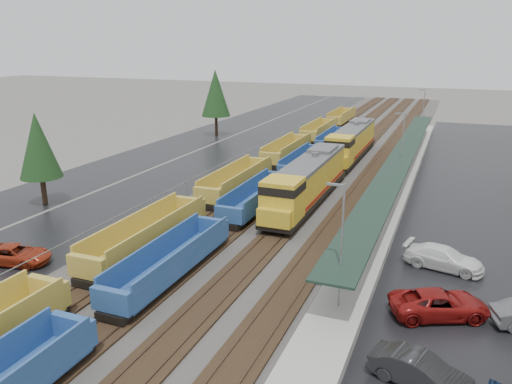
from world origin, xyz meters
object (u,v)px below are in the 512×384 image
(parked_car_east_a, at_px, (420,372))
(locomotive_lead, at_px, (307,182))
(locomotive_trail, at_px, (351,142))
(parked_car_east_b, at_px, (439,304))
(parked_car_west_c, at_px, (16,255))
(parked_car_east_c, at_px, (444,258))
(well_string_yellow, at_px, (237,182))
(well_string_blue, at_px, (221,225))

(parked_car_east_a, bearing_deg, locomotive_lead, 44.07)
(locomotive_trail, relative_size, parked_car_east_b, 3.61)
(parked_car_west_c, xyz_separation_m, parked_car_east_c, (28.42, 10.58, 0.09))
(well_string_yellow, distance_m, parked_car_east_a, 32.25)
(well_string_blue, relative_size, parked_car_east_b, 16.09)
(well_string_blue, bearing_deg, parked_car_east_a, -38.41)
(well_string_yellow, bearing_deg, parked_car_east_a, -50.85)
(parked_car_east_b, bearing_deg, locomotive_lead, 13.29)
(well_string_blue, bearing_deg, well_string_yellow, 108.39)
(locomotive_trail, relative_size, well_string_yellow, 0.18)
(well_string_blue, height_order, parked_car_east_b, well_string_blue)
(parked_car_east_b, height_order, parked_car_east_c, parked_car_east_b)
(parked_car_west_c, bearing_deg, parked_car_east_c, -81.85)
(locomotive_lead, height_order, well_string_yellow, locomotive_lead)
(locomotive_lead, height_order, parked_car_west_c, locomotive_lead)
(locomotive_trail, height_order, parked_car_west_c, locomotive_trail)
(locomotive_lead, height_order, well_string_blue, locomotive_lead)
(parked_car_east_c, bearing_deg, well_string_blue, 103.77)
(locomotive_trail, bearing_deg, parked_car_west_c, -110.55)
(locomotive_lead, bearing_deg, parked_car_east_a, -62.32)
(parked_car_west_c, distance_m, parked_car_east_a, 28.07)
(parked_car_west_c, height_order, parked_car_east_b, parked_car_east_b)
(locomotive_lead, relative_size, well_string_yellow, 0.18)
(parked_car_east_a, bearing_deg, parked_car_east_b, 11.88)
(locomotive_trail, distance_m, parked_car_east_a, 46.28)
(parked_car_west_c, distance_m, parked_car_east_b, 28.68)
(parked_car_west_c, bearing_deg, locomotive_lead, -49.50)
(locomotive_lead, relative_size, parked_car_east_a, 4.35)
(locomotive_lead, height_order, parked_car_east_c, locomotive_lead)
(locomotive_lead, xyz_separation_m, well_string_yellow, (-8.00, 1.44, -1.23))
(well_string_blue, xyz_separation_m, parked_car_east_b, (16.90, -6.14, -0.36))
(parked_car_east_a, distance_m, parked_car_east_b, 6.85)
(well_string_yellow, xyz_separation_m, parked_car_west_c, (-7.54, -21.89, -0.52))
(well_string_yellow, height_order, parked_car_west_c, well_string_yellow)
(well_string_yellow, distance_m, parked_car_east_c, 23.75)
(locomotive_lead, bearing_deg, well_string_yellow, 169.78)
(parked_car_east_a, bearing_deg, locomotive_trail, 31.89)
(well_string_blue, bearing_deg, locomotive_lead, 69.31)
(parked_car_east_b, bearing_deg, parked_car_west_c, 73.11)
(parked_car_east_b, bearing_deg, parked_car_east_c, -24.15)
(locomotive_lead, height_order, locomotive_trail, same)
(parked_car_east_a, bearing_deg, well_string_yellow, 55.54)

